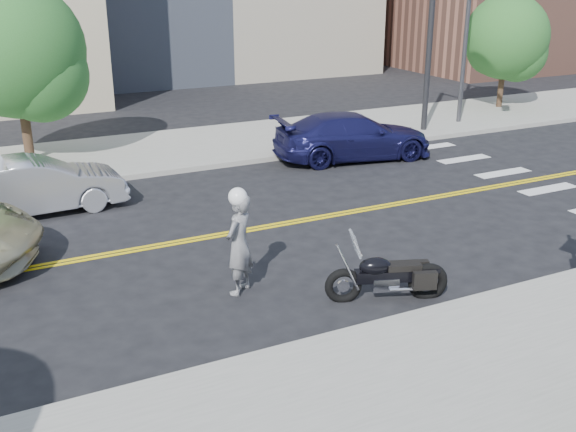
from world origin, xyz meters
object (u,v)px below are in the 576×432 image
(motorcyclist, at_px, (239,241))
(parked_car_silver, at_px, (36,186))
(motorcycle, at_px, (388,266))
(parked_car_blue, at_px, (353,136))

(motorcyclist, bearing_deg, parked_car_silver, -104.78)
(motorcycle, bearing_deg, motorcyclist, 167.73)
(motorcycle, bearing_deg, parked_car_silver, 143.55)
(parked_car_blue, bearing_deg, parked_car_silver, 104.16)
(parked_car_silver, height_order, parked_car_blue, parked_car_blue)
(motorcycle, xyz_separation_m, parked_car_blue, (4.44, 8.41, 0.06))
(parked_car_silver, bearing_deg, motorcyclist, -158.57)
(motorcycle, bearing_deg, parked_car_blue, 82.38)
(motorcycle, distance_m, parked_car_silver, 9.02)
(motorcycle, height_order, parked_car_silver, parked_car_silver)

